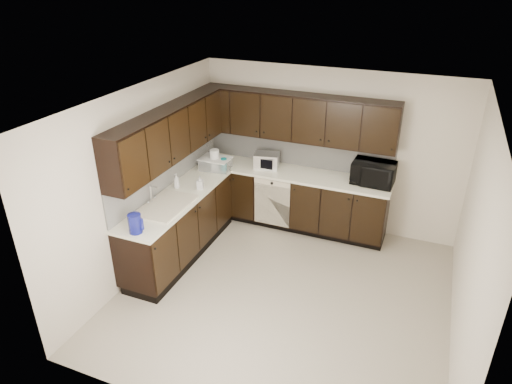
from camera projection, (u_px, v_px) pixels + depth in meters
floor at (284, 294)px, 5.87m from camera, size 4.00×4.00×0.00m
ceiling at (291, 103)px, 4.76m from camera, size 4.00×4.00×0.00m
wall_back at (329, 151)px, 6.97m from camera, size 4.00×0.02×2.50m
wall_left at (143, 181)px, 5.99m from camera, size 0.02×4.00×2.50m
wall_right at (473, 244)px, 4.64m from camera, size 0.02×4.00×2.50m
wall_front at (207, 319)px, 3.66m from camera, size 4.00×0.02×2.50m
lower_cabinets at (246, 212)px, 6.95m from camera, size 3.00×2.80×0.90m
countertop at (246, 182)px, 6.72m from camera, size 3.03×2.83×0.04m
backsplash at (238, 159)px, 6.85m from camera, size 3.00×2.80×0.48m
upper_cabinets at (242, 125)px, 6.45m from camera, size 3.00×2.80×0.70m
dishwasher at (272, 200)px, 7.03m from camera, size 0.58×0.04×0.78m
sink at (166, 210)px, 6.04m from camera, size 0.54×0.82×0.42m
microwave at (373, 173)px, 6.57m from camera, size 0.61×0.43×0.33m
soap_bottle_a at (200, 183)px, 6.44m from camera, size 0.11×0.11×0.19m
soap_bottle_b at (176, 181)px, 6.46m from camera, size 0.11×0.11×0.22m
toaster_oven at (267, 161)px, 7.12m from camera, size 0.42×0.34×0.23m
storage_bin at (215, 164)px, 7.08m from camera, size 0.49×0.38×0.17m
blue_pitcher at (135, 224)px, 5.38m from camera, size 0.17×0.17×0.24m
teal_tumbler at (224, 164)px, 7.03m from camera, size 0.10×0.10×0.20m
paper_towel_roll at (215, 159)px, 7.05m from camera, size 0.18×0.18×0.31m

